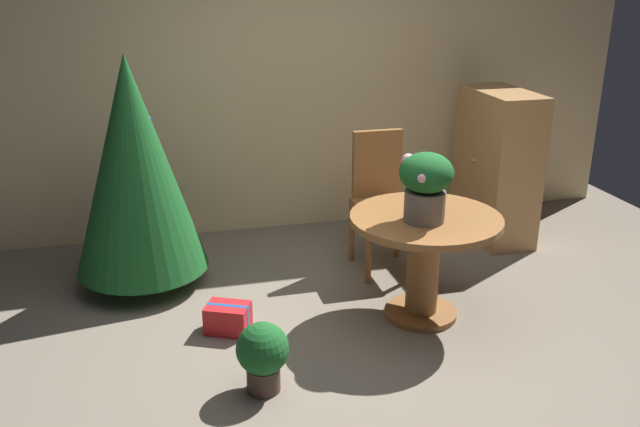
{
  "coord_description": "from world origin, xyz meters",
  "views": [
    {
      "loc": [
        -1.12,
        -3.29,
        2.16
      ],
      "look_at": [
        -0.23,
        0.22,
        0.82
      ],
      "focal_mm": 37.5,
      "sensor_mm": 36.0,
      "label": 1
    }
  ],
  "objects_px": {
    "round_dining_table": "(424,247)",
    "holiday_tree": "(134,166)",
    "flower_vase": "(426,183)",
    "wooden_cabinet": "(497,166)",
    "potted_plant": "(263,354)",
    "wooden_chair_far": "(381,194)",
    "gift_box_red": "(228,318)"
  },
  "relations": [
    {
      "from": "round_dining_table",
      "to": "holiday_tree",
      "type": "bearing_deg",
      "value": 152.25
    },
    {
      "from": "round_dining_table",
      "to": "flower_vase",
      "type": "xyz_separation_m",
      "value": [
        -0.05,
        -0.08,
        0.46
      ]
    },
    {
      "from": "wooden_cabinet",
      "to": "potted_plant",
      "type": "xyz_separation_m",
      "value": [
        -2.26,
        -1.73,
        -0.39
      ]
    },
    {
      "from": "flower_vase",
      "to": "holiday_tree",
      "type": "relative_size",
      "value": 0.26
    },
    {
      "from": "wooden_chair_far",
      "to": "holiday_tree",
      "type": "relative_size",
      "value": 0.63
    },
    {
      "from": "round_dining_table",
      "to": "wooden_chair_far",
      "type": "bearing_deg",
      "value": 90.0
    },
    {
      "from": "round_dining_table",
      "to": "holiday_tree",
      "type": "height_order",
      "value": "holiday_tree"
    },
    {
      "from": "wooden_cabinet",
      "to": "wooden_chair_far",
      "type": "bearing_deg",
      "value": -163.51
    },
    {
      "from": "flower_vase",
      "to": "wooden_cabinet",
      "type": "bearing_deg",
      "value": 46.82
    },
    {
      "from": "holiday_tree",
      "to": "wooden_cabinet",
      "type": "distance_m",
      "value": 2.89
    },
    {
      "from": "holiday_tree",
      "to": "potted_plant",
      "type": "bearing_deg",
      "value": -67.69
    },
    {
      "from": "gift_box_red",
      "to": "potted_plant",
      "type": "distance_m",
      "value": 0.7
    },
    {
      "from": "round_dining_table",
      "to": "holiday_tree",
      "type": "relative_size",
      "value": 0.58
    },
    {
      "from": "gift_box_red",
      "to": "potted_plant",
      "type": "relative_size",
      "value": 0.8
    },
    {
      "from": "holiday_tree",
      "to": "potted_plant",
      "type": "xyz_separation_m",
      "value": [
        0.61,
        -1.49,
        -0.67
      ]
    },
    {
      "from": "wooden_chair_far",
      "to": "gift_box_red",
      "type": "bearing_deg",
      "value": -149.92
    },
    {
      "from": "round_dining_table",
      "to": "potted_plant",
      "type": "relative_size",
      "value": 2.39
    },
    {
      "from": "holiday_tree",
      "to": "gift_box_red",
      "type": "relative_size",
      "value": 5.13
    },
    {
      "from": "wooden_chair_far",
      "to": "gift_box_red",
      "type": "xyz_separation_m",
      "value": [
        -1.25,
        -0.72,
        -0.48
      ]
    },
    {
      "from": "round_dining_table",
      "to": "potted_plant",
      "type": "bearing_deg",
      "value": -153.67
    },
    {
      "from": "flower_vase",
      "to": "wooden_chair_far",
      "type": "distance_m",
      "value": 0.99
    },
    {
      "from": "flower_vase",
      "to": "wooden_chair_far",
      "type": "relative_size",
      "value": 0.42
    },
    {
      "from": "round_dining_table",
      "to": "gift_box_red",
      "type": "bearing_deg",
      "value": 175.04
    },
    {
      "from": "holiday_tree",
      "to": "potted_plant",
      "type": "distance_m",
      "value": 1.74
    },
    {
      "from": "holiday_tree",
      "to": "potted_plant",
      "type": "relative_size",
      "value": 4.12
    },
    {
      "from": "round_dining_table",
      "to": "gift_box_red",
      "type": "relative_size",
      "value": 2.98
    },
    {
      "from": "flower_vase",
      "to": "potted_plant",
      "type": "bearing_deg",
      "value": -156.01
    },
    {
      "from": "holiday_tree",
      "to": "gift_box_red",
      "type": "distance_m",
      "value": 1.25
    },
    {
      "from": "wooden_chair_far",
      "to": "potted_plant",
      "type": "height_order",
      "value": "wooden_chair_far"
    },
    {
      "from": "round_dining_table",
      "to": "holiday_tree",
      "type": "xyz_separation_m",
      "value": [
        -1.75,
        0.92,
        0.4
      ]
    },
    {
      "from": "potted_plant",
      "to": "wooden_cabinet",
      "type": "bearing_deg",
      "value": 37.44
    },
    {
      "from": "wooden_chair_far",
      "to": "potted_plant",
      "type": "distance_m",
      "value": 1.84
    }
  ]
}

